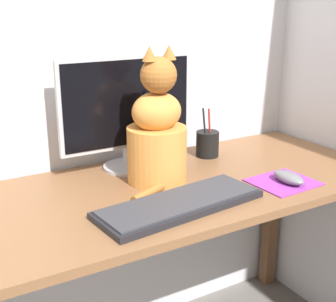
{
  "coord_description": "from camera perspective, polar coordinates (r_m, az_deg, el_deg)",
  "views": [
    {
      "loc": [
        -0.65,
        -1.13,
        1.24
      ],
      "look_at": [
        -0.02,
        -0.05,
        0.83
      ],
      "focal_mm": 50.0,
      "sensor_mm": 36.0,
      "label": 1
    }
  ],
  "objects": [
    {
      "name": "desk",
      "position": [
        1.45,
        -0.26,
        -7.86
      ],
      "size": [
        1.44,
        0.59,
        0.7
      ],
      "color": "brown",
      "rests_on": "ground_plane"
    },
    {
      "name": "monitor",
      "position": [
        1.51,
        -4.96,
        5.02
      ],
      "size": [
        0.46,
        0.17,
        0.37
      ],
      "color": "#B2B2B7",
      "rests_on": "desk"
    },
    {
      "name": "keyboard",
      "position": [
        1.27,
        1.45,
        -6.42
      ],
      "size": [
        0.48,
        0.21,
        0.02
      ],
      "rotation": [
        0.0,
        0.0,
        0.1
      ],
      "color": "black",
      "rests_on": "desk"
    },
    {
      "name": "mousepad_right",
      "position": [
        1.48,
        13.85,
        -3.7
      ],
      "size": [
        0.2,
        0.17,
        0.0
      ],
      "rotation": [
        0.0,
        0.0,
        0.05
      ],
      "color": "purple",
      "rests_on": "desk"
    },
    {
      "name": "computer_mouse_right",
      "position": [
        1.47,
        14.49,
        -3.14
      ],
      "size": [
        0.06,
        0.11,
        0.03
      ],
      "color": "slate",
      "rests_on": "mousepad_right"
    },
    {
      "name": "cat",
      "position": [
        1.4,
        -1.25,
        2.2
      ],
      "size": [
        0.25,
        0.24,
        0.41
      ],
      "rotation": [
        0.0,
        0.0,
        0.08
      ],
      "color": "#D6893D",
      "rests_on": "desk"
    },
    {
      "name": "pen_cup",
      "position": [
        1.67,
        4.83,
        0.92
      ],
      "size": [
        0.08,
        0.08,
        0.18
      ],
      "color": "black",
      "rests_on": "desk"
    }
  ]
}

